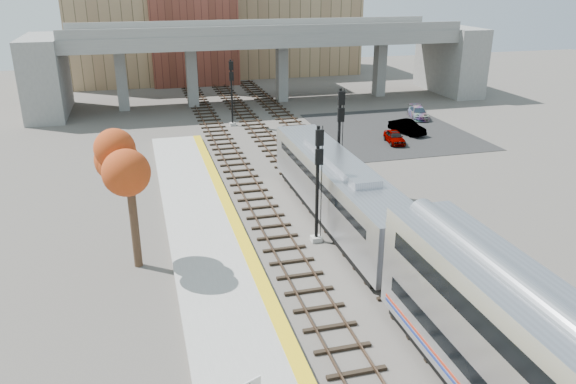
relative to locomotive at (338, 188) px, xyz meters
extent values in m
plane|color=#47423D|center=(-1.00, -8.27, -2.28)|extent=(160.00, 160.00, 0.00)
cube|color=#9E9E99|center=(-8.25, -8.27, -2.10)|extent=(4.50, 60.00, 0.35)
cube|color=yellow|center=(-6.35, -8.27, -1.92)|extent=(0.70, 60.00, 0.01)
cube|color=black|center=(-4.20, 4.23, -2.21)|extent=(2.50, 95.00, 0.14)
cube|color=brown|center=(-4.92, 4.23, -2.10)|extent=(0.07, 95.00, 0.14)
cube|color=brown|center=(-3.48, 4.23, -2.10)|extent=(0.07, 95.00, 0.14)
cube|color=black|center=(0.00, 4.23, -2.21)|extent=(2.50, 95.00, 0.14)
cube|color=brown|center=(-0.72, 4.23, -2.10)|extent=(0.07, 95.00, 0.14)
cube|color=brown|center=(0.72, 4.23, -2.10)|extent=(0.07, 95.00, 0.14)
cube|color=black|center=(4.00, 4.23, -2.21)|extent=(2.50, 95.00, 0.14)
cube|color=brown|center=(3.28, 4.23, -2.10)|extent=(0.07, 95.00, 0.14)
cube|color=brown|center=(4.72, 4.23, -2.10)|extent=(0.07, 95.00, 0.14)
cube|color=slate|center=(4.00, 36.73, 5.47)|extent=(46.00, 10.00, 1.50)
cube|color=slate|center=(4.00, 31.93, 6.72)|extent=(46.00, 0.20, 1.00)
cube|color=slate|center=(4.00, 41.53, 6.72)|extent=(46.00, 0.20, 1.00)
cube|color=slate|center=(-13.00, 36.73, 1.22)|extent=(1.20, 1.60, 7.00)
cube|color=slate|center=(-5.00, 36.73, 1.22)|extent=(1.20, 1.60, 7.00)
cube|color=slate|center=(6.00, 36.73, 1.22)|extent=(1.20, 1.60, 7.00)
cube|color=slate|center=(19.00, 36.73, 1.22)|extent=(1.20, 1.60, 7.00)
cube|color=slate|center=(-21.00, 36.73, 1.97)|extent=(4.00, 12.00, 8.50)
cube|color=slate|center=(29.00, 36.73, 1.97)|extent=(4.00, 12.00, 8.50)
cube|color=#A0845D|center=(-11.00, 56.73, 5.72)|extent=(18.00, 14.00, 16.00)
cube|color=beige|center=(3.00, 61.73, 4.72)|extent=(16.00, 16.00, 14.00)
cube|color=brown|center=(-3.00, 53.73, 7.72)|extent=(12.00, 10.00, 20.00)
cube|color=#A0845D|center=(13.00, 59.73, 3.72)|extent=(20.00, 14.00, 12.00)
cube|color=black|center=(13.00, 19.73, -2.26)|extent=(14.00, 18.00, 0.04)
cube|color=#A8AAB2|center=(0.00, -0.01, 0.07)|extent=(3.00, 19.00, 3.20)
cube|color=black|center=(0.00, 9.51, 0.67)|extent=(2.20, 0.06, 1.10)
cube|color=black|center=(0.00, -0.01, 0.67)|extent=(3.02, 16.15, 0.50)
cube|color=black|center=(0.00, -0.01, -1.78)|extent=(2.70, 17.10, 0.50)
cube|color=#A8AAB2|center=(0.00, -0.01, 1.87)|extent=(1.60, 9.50, 0.40)
cube|color=#9E9E99|center=(-2.10, -2.28, -2.13)|extent=(0.60, 0.60, 0.30)
cylinder|color=black|center=(-2.10, -2.28, 1.20)|extent=(0.20, 0.20, 6.96)
cube|color=black|center=(-2.10, -2.53, 4.09)|extent=(0.45, 0.18, 0.89)
cube|color=black|center=(-2.10, -2.53, 2.99)|extent=(0.45, 0.18, 0.89)
cube|color=#9E9E99|center=(2.00, 5.42, -2.13)|extent=(0.60, 0.60, 0.30)
cylinder|color=black|center=(2.00, 5.42, 1.43)|extent=(0.21, 0.21, 7.42)
cube|color=black|center=(2.00, 5.17, 4.51)|extent=(0.48, 0.18, 0.95)
cube|color=black|center=(2.00, 5.17, 3.34)|extent=(0.48, 0.18, 0.95)
cube|color=#9E9E99|center=(-2.10, 26.05, -2.13)|extent=(0.60, 0.60, 0.30)
cylinder|color=black|center=(-2.10, 26.05, 1.11)|extent=(0.19, 0.19, 6.78)
cube|color=black|center=(-2.10, 25.80, 3.92)|extent=(0.44, 0.18, 0.87)
cube|color=black|center=(-2.10, 25.80, 2.86)|extent=(0.44, 0.18, 0.87)
cylinder|color=#382619|center=(-12.25, -2.62, 0.43)|extent=(0.44, 0.44, 5.41)
ellipsoid|color=red|center=(-12.25, -2.62, 3.52)|extent=(3.60, 3.60, 3.86)
imported|color=#99999E|center=(11.25, 15.45, -1.65)|extent=(1.86, 3.60, 1.17)
imported|color=#99999E|center=(13.89, 18.18, -1.57)|extent=(2.59, 4.31, 1.34)
imported|color=#99999E|center=(17.98, 23.75, -1.62)|extent=(2.76, 4.54, 1.23)
camera|label=1|loc=(-11.50, -30.58, 12.31)|focal=35.00mm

